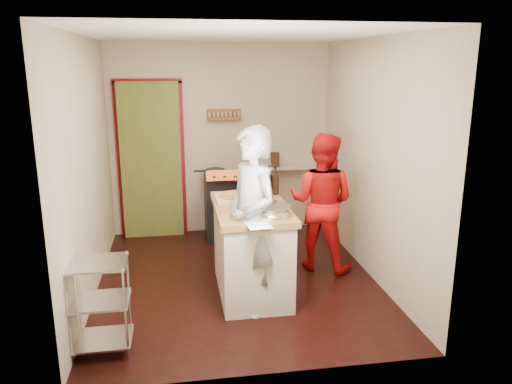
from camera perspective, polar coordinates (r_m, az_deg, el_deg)
floor at (r=5.62m, az=-2.15°, el=-9.98°), size 3.50×3.50×0.00m
back_wall at (r=6.96m, az=-9.33°, el=4.45°), size 3.00×0.44×2.60m
left_wall at (r=5.25m, az=-18.77°, el=2.44°), size 0.04×3.50×2.60m
right_wall at (r=5.59m, az=13.19°, el=3.54°), size 0.04×3.50×2.60m
ceiling at (r=5.11m, az=-2.44°, el=17.66°), size 3.00×3.50×0.02m
stove at (r=6.80m, az=-3.27°, el=-1.53°), size 0.60×0.63×1.00m
wire_shelving at (r=4.36m, az=-17.43°, el=-11.91°), size 0.48×0.40×0.80m
island at (r=5.17m, az=-0.51°, el=-6.26°), size 0.73×1.39×1.25m
person_stripe at (r=4.66m, az=-0.47°, el=-3.42°), size 0.66×0.77×1.79m
person_red at (r=5.74m, az=7.47°, el=-1.14°), size 0.97×0.92×1.58m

